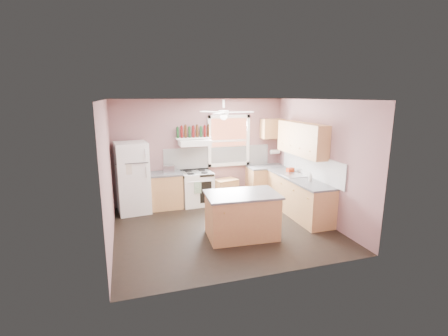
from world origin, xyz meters
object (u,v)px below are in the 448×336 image
object	(u,v)px
refrigerator	(133,178)
stove	(197,188)
island	(242,216)
toaster	(169,169)
cart	(226,190)

from	to	relation	value
refrigerator	stove	distance (m)	1.64
island	toaster	bearing A→B (deg)	120.67
island	stove	bearing A→B (deg)	104.68
refrigerator	toaster	bearing A→B (deg)	-0.21
cart	island	size ratio (longest dim) A/B	0.43
toaster	island	distance (m)	2.53
refrigerator	island	world-z (taller)	refrigerator
cart	refrigerator	bearing A→B (deg)	168.78
stove	cart	size ratio (longest dim) A/B	1.47
stove	cart	distance (m)	0.82
stove	toaster	bearing A→B (deg)	176.93
refrigerator	stove	world-z (taller)	refrigerator
stove	island	xyz separation A→B (m)	(0.43, -2.20, 0.00)
refrigerator	island	distance (m)	2.94
refrigerator	cart	size ratio (longest dim) A/B	2.94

